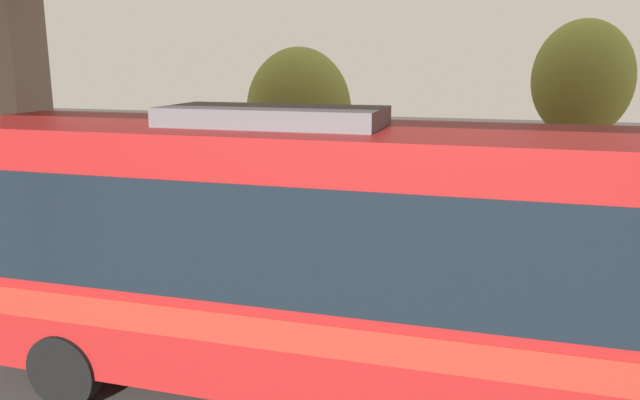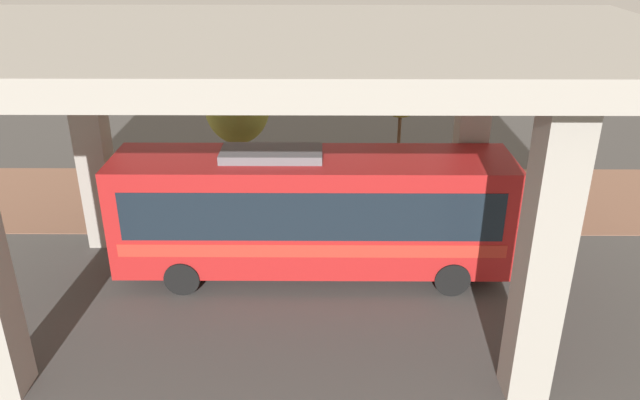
% 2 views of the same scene
% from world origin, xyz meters
% --- Properties ---
extents(ground_plane, '(80.00, 80.00, 0.00)m').
position_xyz_m(ground_plane, '(0.00, 0.00, 0.00)').
color(ground_plane, '#474442').
rests_on(ground_plane, ground).
extents(sidewalk_strip, '(6.00, 40.00, 0.02)m').
position_xyz_m(sidewalk_strip, '(-3.00, 0.00, 0.01)').
color(sidewalk_strip, '#845B47').
rests_on(sidewalk_strip, ground).
extents(overpass, '(9.40, 19.55, 7.34)m').
position_xyz_m(overpass, '(4.00, 0.00, 6.43)').
color(overpass, '#9E998E').
rests_on(overpass, ground).
extents(bus, '(2.64, 11.18, 3.88)m').
position_xyz_m(bus, '(2.39, 0.98, 2.10)').
color(bus, '#B21E1E').
rests_on(bus, ground).
extents(fire_hydrant, '(0.52, 0.25, 0.96)m').
position_xyz_m(fire_hydrant, '(-1.37, 2.09, 0.48)').
color(fire_hydrant, '#B21919').
rests_on(fire_hydrant, ground).
extents(planter_front, '(1.46, 1.46, 1.79)m').
position_xyz_m(planter_front, '(-1.15, -4.37, 0.87)').
color(planter_front, '#9E998E').
rests_on(planter_front, ground).
extents(planter_middle, '(1.26, 1.26, 1.68)m').
position_xyz_m(planter_middle, '(-2.09, 0.18, 0.82)').
color(planter_middle, '#9E998E').
rests_on(planter_middle, ground).
extents(planter_back, '(1.11, 1.11, 1.57)m').
position_xyz_m(planter_back, '(-1.50, -0.98, 0.82)').
color(planter_back, '#9E998E').
rests_on(planter_back, ground).
extents(street_tree_near, '(2.46, 2.46, 4.76)m').
position_xyz_m(street_tree_near, '(-4.24, -1.95, 3.27)').
color(street_tree_near, brown).
rests_on(street_tree_near, ground).
extents(street_tree_far, '(2.00, 2.00, 5.27)m').
position_xyz_m(street_tree_far, '(-4.10, 4.18, 4.06)').
color(street_tree_far, brown).
rests_on(street_tree_far, ground).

